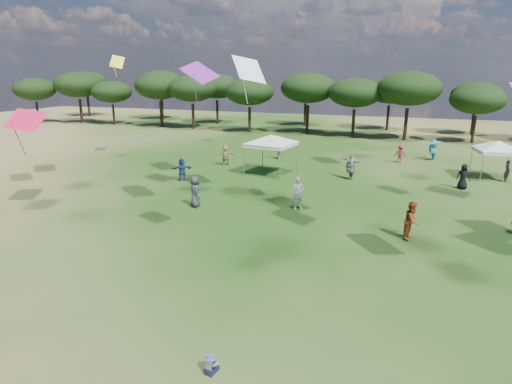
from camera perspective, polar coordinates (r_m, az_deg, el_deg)
tree_line at (r=54.18m, az=18.84°, el=12.80°), size 108.78×17.63×7.77m
tent_left at (r=31.76m, az=2.02°, el=7.42°), size 6.31×6.31×3.29m
tent_right at (r=34.87m, az=29.64°, el=5.75°), size 5.53×5.53×3.06m
toddler at (r=11.84m, az=-6.09°, el=-21.96°), size 0.39×0.42×0.55m
festival_crowd at (r=31.02m, az=15.32°, el=2.96°), size 28.79×21.71×1.93m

